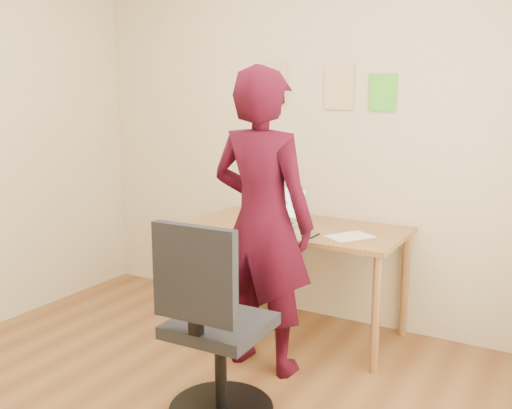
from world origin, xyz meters
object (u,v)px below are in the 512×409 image
Objects in this scene: person at (262,222)px; laptop at (277,215)px; office_chair at (213,337)px; phone at (311,235)px; desk at (297,239)px.

laptop is at bearing -68.35° from person.
phone is at bearing 83.49° from office_chair.
person reaches higher than office_chair.
person reaches higher than desk.
laptop is 0.22× the size of person.
laptop is 0.38× the size of office_chair.
phone is at bearing -47.29° from desk.
person is at bearing -85.89° from desk.
desk is 0.30m from phone.
person is (0.04, -0.54, 0.22)m from desk.
phone is at bearing -112.84° from person.
phone is 0.07× the size of person.
desk is 0.21m from laptop.
desk is 1.19m from office_chair.
laptop is at bearing 149.96° from phone.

